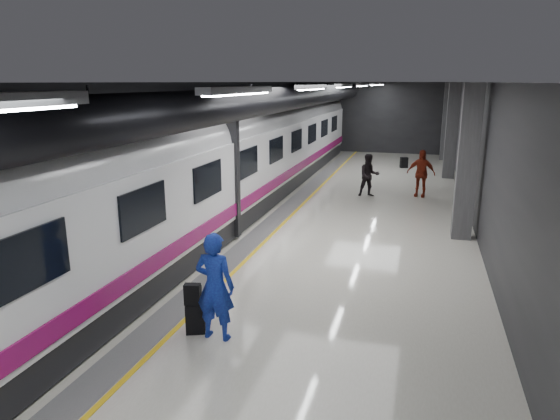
% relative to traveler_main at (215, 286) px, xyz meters
% --- Properties ---
extents(ground, '(40.00, 40.00, 0.00)m').
position_rel_traveler_main_xyz_m(ground, '(0.09, 5.59, -1.00)').
color(ground, silver).
rests_on(ground, ground).
extents(platform_hall, '(10.02, 40.02, 4.51)m').
position_rel_traveler_main_xyz_m(platform_hall, '(-0.20, 6.55, 2.54)').
color(platform_hall, black).
rests_on(platform_hall, ground).
extents(train, '(3.05, 38.00, 4.05)m').
position_rel_traveler_main_xyz_m(train, '(-3.16, 5.59, 1.07)').
color(train, black).
rests_on(train, ground).
extents(traveler_main, '(0.74, 0.50, 2.00)m').
position_rel_traveler_main_xyz_m(traveler_main, '(0.00, 0.00, 0.00)').
color(traveler_main, '#1843B9').
rests_on(traveler_main, ground).
extents(suitcase_main, '(0.41, 0.34, 0.57)m').
position_rel_traveler_main_xyz_m(suitcase_main, '(-0.44, 0.06, -0.71)').
color(suitcase_main, black).
rests_on(suitcase_main, ground).
extents(shoulder_bag, '(0.32, 0.21, 0.39)m').
position_rel_traveler_main_xyz_m(shoulder_bag, '(-0.47, 0.05, -0.23)').
color(shoulder_bag, black).
rests_on(shoulder_bag, suitcase_main).
extents(traveler_far_a, '(1.00, 0.89, 1.72)m').
position_rel_traveler_main_xyz_m(traveler_far_a, '(1.37, 12.41, -0.14)').
color(traveler_far_a, black).
rests_on(traveler_far_a, ground).
extents(traveler_far_b, '(1.17, 0.63, 1.90)m').
position_rel_traveler_main_xyz_m(traveler_far_b, '(3.37, 12.97, -0.05)').
color(traveler_far_b, maroon).
rests_on(traveler_far_b, ground).
extents(suitcase_far, '(0.45, 0.38, 0.57)m').
position_rel_traveler_main_xyz_m(suitcase_far, '(2.45, 19.92, -0.71)').
color(suitcase_far, black).
rests_on(suitcase_far, ground).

